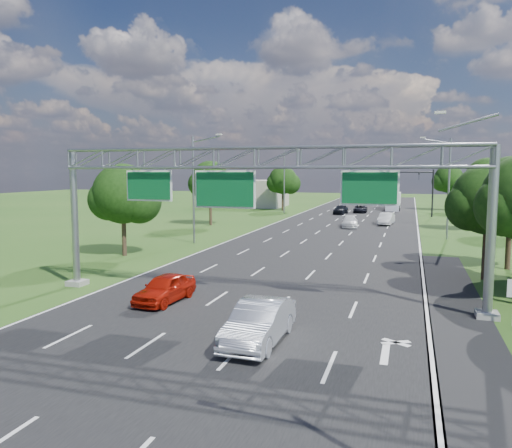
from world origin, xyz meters
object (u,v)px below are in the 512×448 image
at_px(box_truck, 393,202).
at_px(traffic_signal, 408,182).
at_px(red_coupe, 165,288).
at_px(sign_gantry, 258,169).
at_px(silver_sedan, 259,322).

bearing_deg(box_truck, traffic_signal, -77.21).
height_order(red_coupe, box_truck, box_truck).
distance_m(sign_gantry, silver_sedan, 9.00).
height_order(traffic_signal, red_coupe, traffic_signal).
bearing_deg(silver_sedan, sign_gantry, 108.71).
distance_m(traffic_signal, box_truck, 13.16).
relative_size(silver_sedan, box_truck, 0.64).
bearing_deg(sign_gantry, red_coupe, -157.28).
relative_size(sign_gantry, silver_sedan, 4.62).
height_order(silver_sedan, box_truck, box_truck).
distance_m(sign_gantry, box_truck, 65.77).
bearing_deg(traffic_signal, silver_sedan, -94.96).
height_order(traffic_signal, box_truck, traffic_signal).
bearing_deg(box_truck, red_coupe, -96.19).
bearing_deg(sign_gantry, traffic_signal, 82.32).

